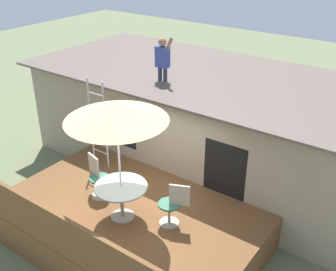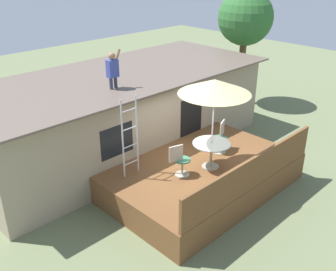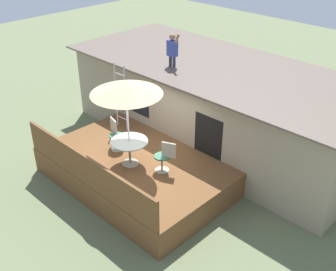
{
  "view_description": "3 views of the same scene",
  "coord_description": "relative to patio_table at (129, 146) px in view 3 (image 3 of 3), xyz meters",
  "views": [
    {
      "loc": [
        4.69,
        -5.1,
        6.02
      ],
      "look_at": [
        0.16,
        1.12,
        2.1
      ],
      "focal_mm": 43.57,
      "sensor_mm": 36.0,
      "label": 1
    },
    {
      "loc": [
        -7.4,
        -6.23,
        6.23
      ],
      "look_at": [
        -0.36,
        0.97,
        1.48
      ],
      "focal_mm": 41.51,
      "sensor_mm": 36.0,
      "label": 2
    },
    {
      "loc": [
        7.7,
        -6.58,
        7.32
      ],
      "look_at": [
        0.58,
        0.69,
        1.53
      ],
      "focal_mm": 44.52,
      "sensor_mm": 36.0,
      "label": 3
    }
  ],
  "objects": [
    {
      "name": "ground_plane",
      "position": [
        -0.06,
        0.3,
        -1.39
      ],
      "size": [
        40.0,
        40.0,
        0.0
      ],
      "primitive_type": "plane",
      "color": "#66704C"
    },
    {
      "name": "house",
      "position": [
        -0.06,
        3.89,
        -0.04
      ],
      "size": [
        10.5,
        4.5,
        2.68
      ],
      "color": "gray",
      "rests_on": "ground"
    },
    {
      "name": "deck",
      "position": [
        -0.06,
        0.3,
        -0.99
      ],
      "size": [
        5.39,
        3.55,
        0.8
      ],
      "primitive_type": "cube",
      "color": "brown",
      "rests_on": "ground"
    },
    {
      "name": "deck_railing",
      "position": [
        -0.06,
        -1.43,
        -0.14
      ],
      "size": [
        5.29,
        0.08,
        0.9
      ],
      "primitive_type": "cube",
      "color": "brown",
      "rests_on": "deck"
    },
    {
      "name": "patio_table",
      "position": [
        0.0,
        0.0,
        0.0
      ],
      "size": [
        1.04,
        1.04,
        0.74
      ],
      "color": "#A59E8C",
      "rests_on": "deck"
    },
    {
      "name": "patio_umbrella",
      "position": [
        -0.0,
        0.0,
        1.76
      ],
      "size": [
        1.9,
        1.9,
        2.54
      ],
      "color": "silver",
      "rests_on": "deck"
    },
    {
      "name": "step_ladder",
      "position": [
        -1.82,
        1.25,
        0.51
      ],
      "size": [
        0.52,
        0.04,
        2.2
      ],
      "color": "silver",
      "rests_on": "deck"
    },
    {
      "name": "person_figure",
      "position": [
        -1.08,
        2.83,
        1.9
      ],
      "size": [
        0.47,
        0.2,
        1.11
      ],
      "color": "#33384C",
      "rests_on": "house"
    },
    {
      "name": "patio_chair_left",
      "position": [
        -0.94,
        0.28,
        -0.13
      ],
      "size": [
        0.61,
        0.44,
        0.92
      ],
      "rotation": [
        0.0,
        0.0,
        -0.29
      ],
      "color": "#A59E8C",
      "rests_on": "deck"
    },
    {
      "name": "patio_chair_right",
      "position": [
        0.94,
        0.42,
        -0.13
      ],
      "size": [
        0.59,
        0.44,
        0.92
      ],
      "rotation": [
        0.0,
        0.0,
        -2.72
      ],
      "color": "#A59E8C",
      "rests_on": "deck"
    }
  ]
}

